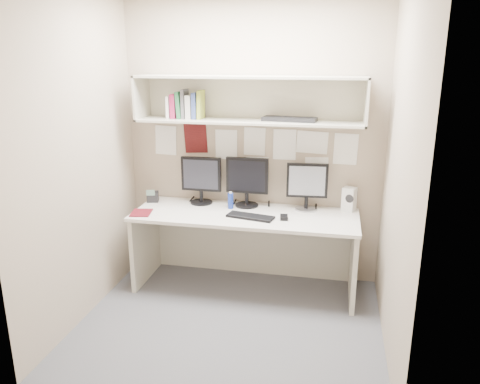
% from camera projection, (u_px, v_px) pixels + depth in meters
% --- Properties ---
extents(floor, '(2.40, 2.00, 0.01)m').
position_uv_depth(floor, '(229.00, 324.00, 3.77)').
color(floor, '#4D4D52').
rests_on(floor, ground).
extents(wall_back, '(2.40, 0.02, 2.60)m').
position_uv_depth(wall_back, '(253.00, 143.00, 4.35)').
color(wall_back, tan).
rests_on(wall_back, ground).
extents(wall_front, '(2.40, 0.02, 2.60)m').
position_uv_depth(wall_front, '(185.00, 210.00, 2.47)').
color(wall_front, tan).
rests_on(wall_front, ground).
extents(wall_left, '(0.02, 2.00, 2.60)m').
position_uv_depth(wall_left, '(79.00, 160.00, 3.65)').
color(wall_left, tan).
rests_on(wall_left, ground).
extents(wall_right, '(0.02, 2.00, 2.60)m').
position_uv_depth(wall_right, '(400.00, 176.00, 3.18)').
color(wall_right, tan).
rests_on(wall_right, ground).
extents(desk, '(2.00, 0.70, 0.73)m').
position_uv_depth(desk, '(245.00, 251.00, 4.28)').
color(desk, silver).
rests_on(desk, floor).
extents(overhead_hutch, '(2.00, 0.38, 0.40)m').
position_uv_depth(overhead_hutch, '(250.00, 99.00, 4.10)').
color(overhead_hutch, beige).
rests_on(overhead_hutch, wall_back).
extents(pinned_papers, '(1.92, 0.01, 0.48)m').
position_uv_depth(pinned_papers, '(252.00, 149.00, 4.36)').
color(pinned_papers, white).
rests_on(pinned_papers, wall_back).
extents(monitor_left, '(0.38, 0.21, 0.44)m').
position_uv_depth(monitor_left, '(201.00, 178.00, 4.41)').
color(monitor_left, black).
rests_on(monitor_left, desk).
extents(monitor_center, '(0.39, 0.22, 0.46)m').
position_uv_depth(monitor_center, '(247.00, 180.00, 4.32)').
color(monitor_center, black).
rests_on(monitor_center, desk).
extents(monitor_right, '(0.37, 0.20, 0.43)m').
position_uv_depth(monitor_right, '(307.00, 184.00, 4.22)').
color(monitor_right, '#A5A5AA').
rests_on(monitor_right, desk).
extents(keyboard, '(0.43, 0.23, 0.02)m').
position_uv_depth(keyboard, '(250.00, 217.00, 4.06)').
color(keyboard, black).
rests_on(keyboard, desk).
extents(mouse, '(0.08, 0.11, 0.03)m').
position_uv_depth(mouse, '(284.00, 217.00, 4.02)').
color(mouse, black).
rests_on(mouse, desk).
extents(speaker, '(0.14, 0.14, 0.22)m').
position_uv_depth(speaker, '(349.00, 199.00, 4.22)').
color(speaker, silver).
rests_on(speaker, desk).
extents(blue_bottle, '(0.05, 0.05, 0.16)m').
position_uv_depth(blue_bottle, '(231.00, 201.00, 4.29)').
color(blue_bottle, navy).
rests_on(blue_bottle, desk).
extents(maroon_notebook, '(0.21, 0.24, 0.01)m').
position_uv_depth(maroon_notebook, '(141.00, 213.00, 4.17)').
color(maroon_notebook, '#550E17').
rests_on(maroon_notebook, desk).
extents(desk_phone, '(0.13, 0.12, 0.13)m').
position_uv_depth(desk_phone, '(153.00, 197.00, 4.50)').
color(desk_phone, black).
rests_on(desk_phone, desk).
extents(book_stack, '(0.32, 0.16, 0.26)m').
position_uv_depth(book_stack, '(186.00, 106.00, 4.20)').
color(book_stack, white).
rests_on(book_stack, overhead_hutch).
extents(hutch_tray, '(0.48, 0.23, 0.03)m').
position_uv_depth(hutch_tray, '(290.00, 119.00, 4.05)').
color(hutch_tray, black).
rests_on(hutch_tray, overhead_hutch).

